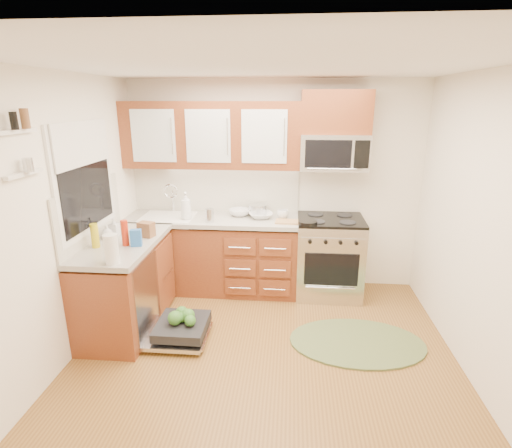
# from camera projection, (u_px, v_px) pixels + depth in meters

# --- Properties ---
(floor) EXTENTS (3.50, 3.50, 0.00)m
(floor) POSITION_uv_depth(u_px,v_px,m) (263.00, 362.00, 3.59)
(floor) COLOR brown
(floor) RESTS_ON ground
(ceiling) EXTENTS (3.50, 3.50, 0.00)m
(ceiling) POSITION_uv_depth(u_px,v_px,m) (265.00, 65.00, 2.85)
(ceiling) COLOR white
(ceiling) RESTS_ON ground
(wall_back) EXTENTS (3.50, 0.04, 2.50)m
(wall_back) POSITION_uv_depth(u_px,v_px,m) (274.00, 186.00, 4.89)
(wall_back) COLOR white
(wall_back) RESTS_ON ground
(wall_front) EXTENTS (3.50, 0.04, 2.50)m
(wall_front) POSITION_uv_depth(u_px,v_px,m) (233.00, 370.00, 1.56)
(wall_front) COLOR white
(wall_front) RESTS_ON ground
(wall_left) EXTENTS (0.04, 3.50, 2.50)m
(wall_left) POSITION_uv_depth(u_px,v_px,m) (58.00, 225.00, 3.37)
(wall_left) COLOR white
(wall_left) RESTS_ON ground
(wall_right) EXTENTS (0.04, 3.50, 2.50)m
(wall_right) POSITION_uv_depth(u_px,v_px,m) (490.00, 237.00, 3.07)
(wall_right) COLOR white
(wall_right) RESTS_ON ground
(base_cabinet_back) EXTENTS (2.05, 0.60, 0.85)m
(base_cabinet_back) POSITION_uv_depth(u_px,v_px,m) (213.00, 256.00, 4.91)
(base_cabinet_back) COLOR maroon
(base_cabinet_back) RESTS_ON ground
(base_cabinet_left) EXTENTS (0.60, 1.25, 0.85)m
(base_cabinet_left) POSITION_uv_depth(u_px,v_px,m) (126.00, 287.00, 4.09)
(base_cabinet_left) COLOR maroon
(base_cabinet_left) RESTS_ON ground
(countertop_back) EXTENTS (2.07, 0.64, 0.05)m
(countertop_back) POSITION_uv_depth(u_px,v_px,m) (212.00, 219.00, 4.76)
(countertop_back) COLOR #A8A39A
(countertop_back) RESTS_ON base_cabinet_back
(countertop_left) EXTENTS (0.64, 1.27, 0.05)m
(countertop_left) POSITION_uv_depth(u_px,v_px,m) (123.00, 244.00, 3.95)
(countertop_left) COLOR #A8A39A
(countertop_left) RESTS_ON base_cabinet_left
(backsplash_back) EXTENTS (2.05, 0.02, 0.57)m
(backsplash_back) POSITION_uv_depth(u_px,v_px,m) (216.00, 189.00, 4.94)
(backsplash_back) COLOR beige
(backsplash_back) RESTS_ON ground
(backsplash_left) EXTENTS (0.02, 1.25, 0.57)m
(backsplash_left) POSITION_uv_depth(u_px,v_px,m) (90.00, 213.00, 3.88)
(backsplash_left) COLOR beige
(backsplash_left) RESTS_ON ground
(upper_cabinets) EXTENTS (2.05, 0.35, 0.75)m
(upper_cabinets) POSITION_uv_depth(u_px,v_px,m) (211.00, 135.00, 4.60)
(upper_cabinets) COLOR maroon
(upper_cabinets) RESTS_ON ground
(cabinet_over_mw) EXTENTS (0.76, 0.35, 0.47)m
(cabinet_over_mw) POSITION_uv_depth(u_px,v_px,m) (336.00, 112.00, 4.40)
(cabinet_over_mw) COLOR maroon
(cabinet_over_mw) RESTS_ON ground
(range) EXTENTS (0.76, 0.64, 0.95)m
(range) POSITION_uv_depth(u_px,v_px,m) (329.00, 257.00, 4.75)
(range) COLOR silver
(range) RESTS_ON ground
(microwave) EXTENTS (0.76, 0.38, 0.40)m
(microwave) POSITION_uv_depth(u_px,v_px,m) (334.00, 152.00, 4.50)
(microwave) COLOR silver
(microwave) RESTS_ON ground
(sink) EXTENTS (0.62, 0.50, 0.26)m
(sink) POSITION_uv_depth(u_px,v_px,m) (169.00, 227.00, 4.81)
(sink) COLOR white
(sink) RESTS_ON ground
(dishwasher) EXTENTS (0.70, 0.60, 0.20)m
(dishwasher) POSITION_uv_depth(u_px,v_px,m) (178.00, 330.00, 3.92)
(dishwasher) COLOR silver
(dishwasher) RESTS_ON ground
(window) EXTENTS (0.03, 1.05, 1.05)m
(window) POSITION_uv_depth(u_px,v_px,m) (84.00, 179.00, 3.75)
(window) COLOR white
(window) RESTS_ON ground
(window_blind) EXTENTS (0.02, 0.96, 0.40)m
(window_blind) POSITION_uv_depth(u_px,v_px,m) (82.00, 143.00, 3.65)
(window_blind) COLOR white
(window_blind) RESTS_ON ground
(shelf_upper) EXTENTS (0.04, 0.40, 0.03)m
(shelf_upper) POSITION_uv_depth(u_px,v_px,m) (17.00, 131.00, 2.80)
(shelf_upper) COLOR white
(shelf_upper) RESTS_ON ground
(shelf_lower) EXTENTS (0.04, 0.40, 0.03)m
(shelf_lower) POSITION_uv_depth(u_px,v_px,m) (24.00, 174.00, 2.89)
(shelf_lower) COLOR white
(shelf_lower) RESTS_ON ground
(rug) EXTENTS (1.44, 1.08, 0.02)m
(rug) POSITION_uv_depth(u_px,v_px,m) (357.00, 342.00, 3.87)
(rug) COLOR olive
(rug) RESTS_ON ground
(skillet) EXTENTS (0.25, 0.25, 0.04)m
(skillet) POSITION_uv_depth(u_px,v_px,m) (308.00, 223.00, 4.39)
(skillet) COLOR black
(skillet) RESTS_ON range
(stock_pot) EXTENTS (0.29, 0.29, 0.13)m
(stock_pot) POSITION_uv_depth(u_px,v_px,m) (258.00, 210.00, 4.82)
(stock_pot) COLOR silver
(stock_pot) RESTS_ON countertop_back
(cutting_board) EXTENTS (0.29, 0.20, 0.02)m
(cutting_board) POSITION_uv_depth(u_px,v_px,m) (288.00, 222.00, 4.55)
(cutting_board) COLOR tan
(cutting_board) RESTS_ON countertop_back
(canister) EXTENTS (0.13, 0.13, 0.16)m
(canister) POSITION_uv_depth(u_px,v_px,m) (210.00, 215.00, 4.54)
(canister) COLOR silver
(canister) RESTS_ON countertop_back
(paper_towel_roll) EXTENTS (0.16, 0.16, 0.26)m
(paper_towel_roll) POSITION_uv_depth(u_px,v_px,m) (111.00, 249.00, 3.37)
(paper_towel_roll) COLOR white
(paper_towel_roll) RESTS_ON countertop_left
(mustard_bottle) EXTENTS (0.09, 0.09, 0.23)m
(mustard_bottle) POSITION_uv_depth(u_px,v_px,m) (95.00, 236.00, 3.75)
(mustard_bottle) COLOR gold
(mustard_bottle) RESTS_ON countertop_left
(red_bottle) EXTENTS (0.08, 0.08, 0.25)m
(red_bottle) POSITION_uv_depth(u_px,v_px,m) (125.00, 233.00, 3.80)
(red_bottle) COLOR #B7260F
(red_bottle) RESTS_ON countertop_left
(wooden_box) EXTENTS (0.17, 0.14, 0.15)m
(wooden_box) POSITION_uv_depth(u_px,v_px,m) (146.00, 229.00, 4.06)
(wooden_box) COLOR brown
(wooden_box) RESTS_ON countertop_left
(blue_carton) EXTENTS (0.11, 0.08, 0.16)m
(blue_carton) POSITION_uv_depth(u_px,v_px,m) (136.00, 238.00, 3.79)
(blue_carton) COLOR #2660B4
(blue_carton) RESTS_ON countertop_left
(bowl_a) EXTENTS (0.34, 0.34, 0.07)m
(bowl_a) POSITION_uv_depth(u_px,v_px,m) (261.00, 215.00, 4.71)
(bowl_a) COLOR #999999
(bowl_a) RESTS_ON countertop_back
(bowl_b) EXTENTS (0.27, 0.27, 0.08)m
(bowl_b) POSITION_uv_depth(u_px,v_px,m) (239.00, 212.00, 4.81)
(bowl_b) COLOR #999999
(bowl_b) RESTS_ON countertop_back
(cup) EXTENTS (0.18, 0.18, 0.11)m
(cup) POSITION_uv_depth(u_px,v_px,m) (283.00, 214.00, 4.68)
(cup) COLOR #999999
(cup) RESTS_ON countertop_back
(soap_bottle_a) EXTENTS (0.16, 0.16, 0.33)m
(soap_bottle_a) POSITION_uv_depth(u_px,v_px,m) (186.00, 206.00, 4.62)
(soap_bottle_a) COLOR #999999
(soap_bottle_a) RESTS_ON countertop_back
(soap_bottle_b) EXTENTS (0.09, 0.09, 0.19)m
(soap_bottle_b) POSITION_uv_depth(u_px,v_px,m) (114.00, 227.00, 4.08)
(soap_bottle_b) COLOR #999999
(soap_bottle_b) RESTS_ON countertop_left
(soap_bottle_c) EXTENTS (0.12, 0.12, 0.15)m
(soap_bottle_c) POSITION_uv_depth(u_px,v_px,m) (107.00, 232.00, 3.99)
(soap_bottle_c) COLOR #999999
(soap_bottle_c) RESTS_ON countertop_left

